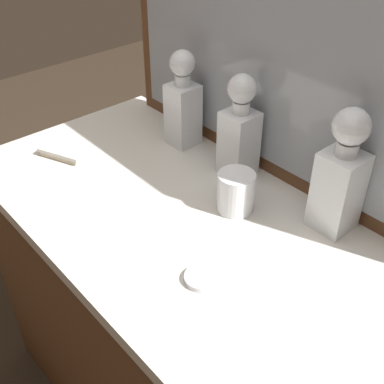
{
  "coord_description": "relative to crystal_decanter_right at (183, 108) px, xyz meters",
  "views": [
    {
      "loc": [
        0.65,
        -0.57,
        1.54
      ],
      "look_at": [
        0.0,
        0.0,
        0.9
      ],
      "focal_mm": 45.85,
      "sensor_mm": 36.0,
      "label": 1
    }
  ],
  "objects": [
    {
      "name": "dresser",
      "position": [
        0.28,
        -0.21,
        -0.52
      ],
      "size": [
        1.22,
        0.61,
        0.82
      ],
      "color": "brown",
      "rests_on": "ground_plane"
    },
    {
      "name": "dresser_mirror",
      "position": [
        0.28,
        0.08,
        0.26
      ],
      "size": [
        1.09,
        0.03,
        0.74
      ],
      "color": "brown",
      "rests_on": "dresser"
    },
    {
      "name": "crystal_decanter_right",
      "position": [
        0.0,
        0.0,
        0.0
      ],
      "size": [
        0.08,
        0.08,
        0.27
      ],
      "color": "white",
      "rests_on": "dresser"
    },
    {
      "name": "crystal_decanter_far_right",
      "position": [
        0.21,
        0.01,
        -0.0
      ],
      "size": [
        0.08,
        0.08,
        0.27
      ],
      "color": "white",
      "rests_on": "dresser"
    },
    {
      "name": "crystal_decanter_front",
      "position": [
        0.5,
        0.01,
        0.01
      ],
      "size": [
        0.09,
        0.09,
        0.29
      ],
      "color": "white",
      "rests_on": "dresser"
    },
    {
      "name": "crystal_tumbler_right",
      "position": [
        0.31,
        -0.11,
        -0.06
      ],
      "size": [
        0.09,
        0.09,
        0.1
      ],
      "color": "white",
      "rests_on": "dresser"
    },
    {
      "name": "silver_brush_left",
      "position": [
        -0.16,
        -0.3,
        -0.1
      ],
      "size": [
        0.14,
        0.1,
        0.02
      ],
      "color": "#B7A88C",
      "rests_on": "dresser"
    },
    {
      "name": "porcelain_dish",
      "position": [
        0.43,
        -0.32,
        -0.1
      ],
      "size": [
        0.07,
        0.07,
        0.01
      ],
      "color": "silver",
      "rests_on": "dresser"
    }
  ]
}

